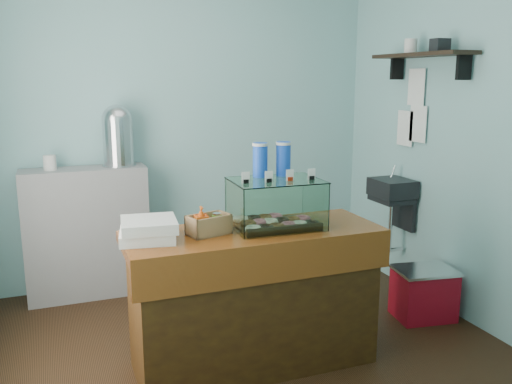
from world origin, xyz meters
name	(u,v)px	position (x,y,z in m)	size (l,w,h in m)	color
ground	(241,345)	(0.00, 0.00, 0.00)	(3.50, 3.50, 0.00)	black
room_shell	(243,97)	(0.03, 0.01, 1.71)	(3.54, 3.04, 2.82)	#85C2C1
counter	(254,297)	(0.00, -0.25, 0.46)	(1.60, 0.60, 0.90)	#42280C
back_shelf	(87,233)	(-0.90, 1.32, 0.55)	(1.00, 0.32, 1.10)	gray
display_case	(274,201)	(0.16, -0.20, 1.06)	(0.57, 0.43, 0.52)	#341E0F
condiment_crate	(208,224)	(-0.29, -0.23, 0.96)	(0.28, 0.21, 0.18)	#A87B54
pastry_boxes	(148,230)	(-0.65, -0.22, 0.96)	(0.36, 0.37, 0.13)	silver
coffee_urn	(118,134)	(-0.60, 1.34, 1.37)	(0.28, 0.28, 0.51)	silver
red_cooler	(424,293)	(1.47, -0.08, 0.20)	(0.50, 0.41, 0.39)	#AC0D1F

